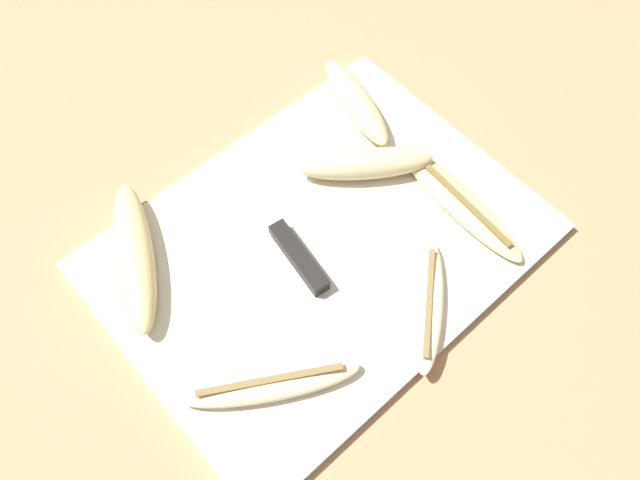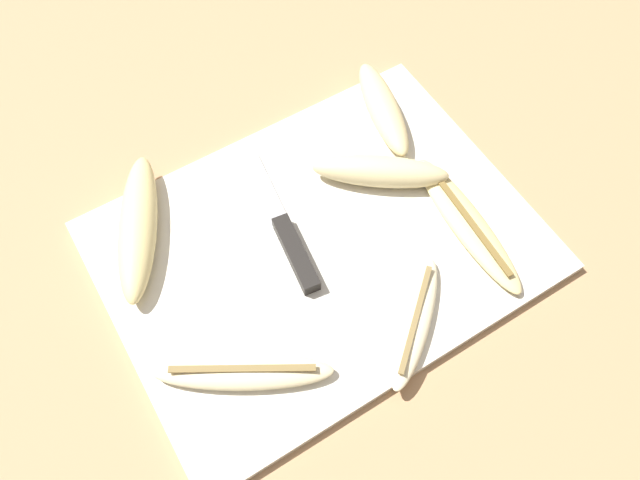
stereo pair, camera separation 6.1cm
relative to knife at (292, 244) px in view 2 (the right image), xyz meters
name	(u,v)px [view 2 (the right image)]	position (x,y,z in m)	size (l,w,h in m)	color
ground_plane	(320,249)	(0.03, -0.01, -0.02)	(4.00, 4.00, 0.00)	tan
cutting_board	(320,246)	(0.03, -0.01, -0.01)	(0.49, 0.37, 0.01)	silver
knife	(292,244)	(0.00, 0.00, 0.00)	(0.05, 0.21, 0.02)	black
banana_mellow_near	(383,108)	(0.20, 0.11, 0.01)	(0.08, 0.16, 0.03)	beige
banana_bright_far	(414,321)	(0.07, -0.15, 0.00)	(0.14, 0.13, 0.02)	beige
banana_cream_curved	(243,372)	(-0.12, -0.10, 0.00)	(0.18, 0.13, 0.02)	beige
banana_spotted_left	(467,223)	(0.19, -0.08, 0.00)	(0.05, 0.21, 0.02)	#DBC684
banana_golden_short	(138,227)	(-0.14, 0.11, 0.01)	(0.13, 0.19, 0.04)	#EDD689
banana_ripe_center	(380,171)	(0.14, 0.03, 0.01)	(0.16, 0.13, 0.04)	beige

